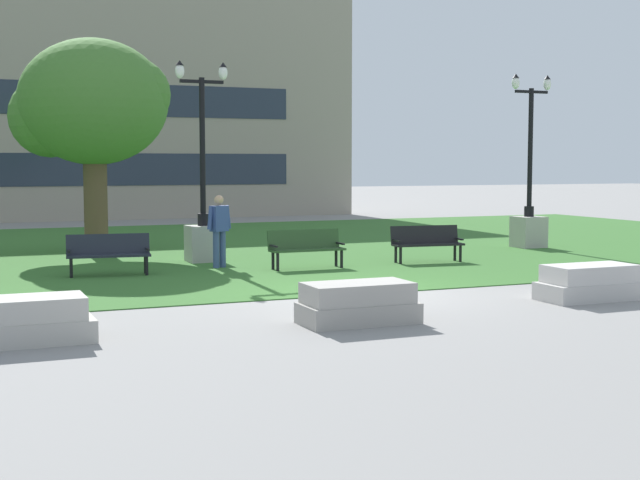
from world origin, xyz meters
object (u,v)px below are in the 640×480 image
(concrete_block_center, at_px, (25,321))
(lamp_post_left, at_px, (529,213))
(person_bystander_near_lawn, at_px, (219,227))
(concrete_block_left, at_px, (358,304))
(park_bench_far_right, at_px, (109,252))
(park_bench_far_left, at_px, (427,241))
(park_bench_near_left, at_px, (306,246))
(lamp_post_center, at_px, (203,221))
(concrete_block_right, at_px, (589,283))

(concrete_block_center, xyz_separation_m, lamp_post_left, (14.79, 8.78, 0.73))
(person_bystander_near_lawn, bearing_deg, concrete_block_center, -123.96)
(concrete_block_left, height_order, person_bystander_near_lawn, person_bystander_near_lawn)
(park_bench_far_right, relative_size, person_bystander_near_lawn, 1.08)
(person_bystander_near_lawn, bearing_deg, park_bench_far_left, -9.47)
(concrete_block_left, distance_m, lamp_post_left, 13.53)
(concrete_block_center, height_order, park_bench_near_left, park_bench_near_left)
(concrete_block_center, relative_size, person_bystander_near_lawn, 1.05)
(concrete_block_center, bearing_deg, concrete_block_left, -4.94)
(lamp_post_left, bearing_deg, park_bench_near_left, -163.99)
(park_bench_far_left, distance_m, lamp_post_center, 5.61)
(park_bench_near_left, height_order, lamp_post_center, lamp_post_center)
(concrete_block_center, relative_size, concrete_block_right, 1.00)
(lamp_post_left, xyz_separation_m, person_bystander_near_lawn, (-9.81, -1.38, -0.05))
(park_bench_far_right, bearing_deg, concrete_block_right, -42.65)
(park_bench_near_left, xyz_separation_m, park_bench_far_left, (3.27, 0.05, 0.00))
(person_bystander_near_lawn, bearing_deg, lamp_post_center, 89.30)
(park_bench_near_left, distance_m, park_bench_far_left, 3.27)
(concrete_block_center, bearing_deg, park_bench_near_left, 43.60)
(lamp_post_center, bearing_deg, person_bystander_near_lawn, -90.70)
(park_bench_far_right, bearing_deg, park_bench_far_left, -3.20)
(park_bench_far_right, distance_m, lamp_post_center, 3.29)
(lamp_post_center, height_order, person_bystander_near_lawn, lamp_post_center)
(concrete_block_left, xyz_separation_m, park_bench_near_left, (1.93, 6.91, 0.23))
(park_bench_far_left, bearing_deg, park_bench_near_left, -179.08)
(concrete_block_center, height_order, lamp_post_left, lamp_post_left)
(concrete_block_left, distance_m, park_bench_near_left, 7.18)
(concrete_block_right, distance_m, lamp_post_center, 9.99)
(concrete_block_center, bearing_deg, person_bystander_near_lawn, 56.04)
(concrete_block_center, relative_size, lamp_post_center, 0.36)
(park_bench_near_left, distance_m, park_bench_far_right, 4.51)
(concrete_block_right, relative_size, lamp_post_left, 0.36)
(concrete_block_right, height_order, lamp_post_left, lamp_post_left)
(concrete_block_center, height_order, park_bench_far_right, park_bench_far_right)
(concrete_block_left, distance_m, lamp_post_center, 9.29)
(park_bench_far_left, height_order, lamp_post_left, lamp_post_left)
(park_bench_far_left, distance_m, park_bench_far_right, 7.77)
(concrete_block_center, distance_m, park_bench_far_right, 7.36)
(concrete_block_center, xyz_separation_m, person_bystander_near_lawn, (4.98, 7.39, 0.68))
(concrete_block_left, relative_size, park_bench_far_left, 0.97)
(concrete_block_right, height_order, park_bench_far_right, park_bench_far_right)
(lamp_post_center, bearing_deg, concrete_block_left, -90.68)
(concrete_block_right, height_order, person_bystander_near_lawn, person_bystander_near_lawn)
(lamp_post_center, bearing_deg, concrete_block_center, -119.47)
(concrete_block_center, bearing_deg, lamp_post_left, 30.69)
(concrete_block_left, bearing_deg, park_bench_far_left, 53.25)
(park_bench_near_left, distance_m, person_bystander_near_lawn, 2.09)
(lamp_post_left, height_order, lamp_post_center, lamp_post_left)
(concrete_block_left, relative_size, park_bench_far_right, 0.97)
(concrete_block_center, bearing_deg, concrete_block_right, 0.63)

